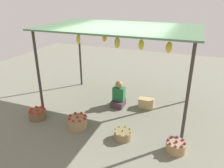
# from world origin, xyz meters

# --- Properties ---
(ground_plane) EXTENTS (14.00, 14.00, 0.00)m
(ground_plane) POSITION_xyz_m (0.00, 0.00, 0.00)
(ground_plane) COLOR slate
(market_stall_structure) EXTENTS (4.04, 2.53, 2.33)m
(market_stall_structure) POSITION_xyz_m (0.01, -0.00, 2.18)
(market_stall_structure) COLOR #38332D
(market_stall_structure) RESTS_ON ground
(vendor_person) EXTENTS (0.36, 0.44, 0.78)m
(vendor_person) POSITION_xyz_m (-0.04, 0.05, 0.30)
(vendor_person) COLOR #442E38
(vendor_person) RESTS_ON ground
(basket_red_tomatoes) EXTENTS (0.45, 0.45, 0.29)m
(basket_red_tomatoes) POSITION_xyz_m (-1.82, -1.42, 0.12)
(basket_red_tomatoes) COLOR brown
(basket_red_tomatoes) RESTS_ON ground
(basket_red_apples) EXTENTS (0.49, 0.49, 0.35)m
(basket_red_apples) POSITION_xyz_m (-0.59, -1.43, 0.15)
(basket_red_apples) COLOR #967C54
(basket_red_apples) RESTS_ON ground
(basket_green_chilies) EXTENTS (0.41, 0.41, 0.23)m
(basket_green_chilies) POSITION_xyz_m (0.60, -1.44, 0.10)
(basket_green_chilies) COLOR olive
(basket_green_chilies) RESTS_ON ground
(basket_purple_onions) EXTENTS (0.42, 0.42, 0.29)m
(basket_purple_onions) POSITION_xyz_m (1.79, -1.45, 0.12)
(basket_purple_onions) COLOR #9A7B50
(basket_purple_onions) RESTS_ON ground
(wooden_crate_near_vendor) EXTENTS (0.43, 0.25, 0.28)m
(wooden_crate_near_vendor) POSITION_xyz_m (0.76, 0.23, 0.14)
(wooden_crate_near_vendor) COLOR tan
(wooden_crate_near_vendor) RESTS_ON ground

